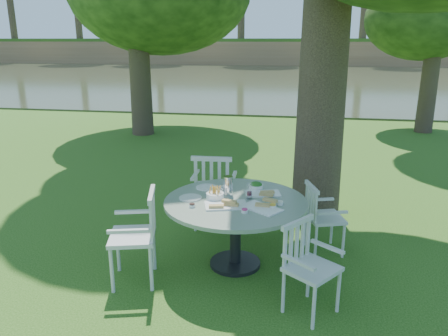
{
  "coord_description": "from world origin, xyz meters",
  "views": [
    {
      "loc": [
        0.92,
        -5.02,
        2.42
      ],
      "look_at": [
        0.0,
        0.2,
        0.85
      ],
      "focal_mm": 35.0,
      "sensor_mm": 36.0,
      "label": 1
    }
  ],
  "objects": [
    {
      "name": "table",
      "position": [
        0.28,
        -0.7,
        0.64
      ],
      "size": [
        1.53,
        1.53,
        0.77
      ],
      "color": "black",
      "rests_on": "ground"
    },
    {
      "name": "chair_ne",
      "position": [
        1.19,
        -0.22,
        0.49
      ],
      "size": [
        0.5,
        0.52,
        0.83
      ],
      "rotation": [
        0.0,
        0.0,
        -4.4
      ],
      "color": "silver",
      "rests_on": "ground"
    },
    {
      "name": "chair_sw",
      "position": [
        -0.6,
        -1.18,
        0.57
      ],
      "size": [
        0.57,
        0.59,
        0.97
      ],
      "rotation": [
        0.0,
        0.0,
        -1.31
      ],
      "color": "silver",
      "rests_on": "ground"
    },
    {
      "name": "tableware",
      "position": [
        0.25,
        -0.64,
        0.8
      ],
      "size": [
        1.14,
        0.89,
        0.21
      ],
      "color": "white",
      "rests_on": "table"
    },
    {
      "name": "river",
      "position": [
        0.0,
        23.0,
        0.0
      ],
      "size": [
        100.0,
        28.0,
        0.12
      ],
      "primitive_type": "cube",
      "color": "#303720",
      "rests_on": "ground"
    },
    {
      "name": "chair_se",
      "position": [
        1.03,
        -1.4,
        0.5
      ],
      "size": [
        0.58,
        0.59,
        0.85
      ],
      "rotation": [
        0.0,
        0.0,
        0.92
      ],
      "color": "silver",
      "rests_on": "ground"
    },
    {
      "name": "chair_nw",
      "position": [
        -0.15,
        0.21,
        0.6
      ],
      "size": [
        0.53,
        0.5,
        1.01
      ],
      "rotation": [
        0.0,
        0.0,
        -3.1
      ],
      "color": "silver",
      "rests_on": "ground"
    },
    {
      "name": "ground",
      "position": [
        0.0,
        0.0,
        0.0
      ],
      "size": [
        140.0,
        140.0,
        0.0
      ],
      "primitive_type": "plane",
      "color": "#1B420D",
      "rests_on": "ground"
    }
  ]
}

